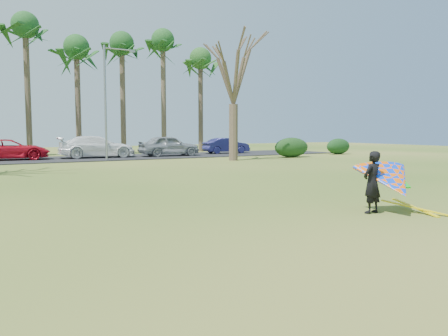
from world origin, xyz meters
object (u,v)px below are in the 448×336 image
bare_tree_right (234,67)px  streetlight (108,97)px  car_2 (10,150)px  car_4 (169,146)px  car_3 (97,147)px  car_5 (226,146)px  kite_flyer (390,181)px

bare_tree_right → streetlight: (-7.84, 4.00, -2.10)m
car_2 → car_4: bearing=-90.8°
car_3 → car_5: size_ratio=1.36×
kite_flyer → car_5: bearing=68.3°
car_3 → car_4: size_ratio=1.16×
car_5 → kite_flyer: size_ratio=1.76×
car_5 → kite_flyer: bearing=160.7°
bare_tree_right → kite_flyer: (-6.75, -19.02, -5.72)m
bare_tree_right → car_4: bare_tree_right is taller
car_5 → car_3: bearing=94.6°
bare_tree_right → car_2: (-13.84, 7.59, -5.78)m
car_4 → car_5: bearing=-77.9°
car_3 → car_4: (5.65, -0.69, 0.01)m
car_2 → car_3: 5.98m
car_3 → kite_flyer: bearing=-172.7°
bare_tree_right → car_3: bare_tree_right is taller
car_4 → kite_flyer: bearing=171.4°
bare_tree_right → car_3: 12.07m
car_2 → car_3: size_ratio=0.92×
car_3 → kite_flyer: kite_flyer is taller
streetlight → kite_flyer: streetlight is taller
car_5 → bare_tree_right: bearing=155.6°
car_3 → car_2: bearing=91.0°
car_2 → kite_flyer: 27.54m
car_3 → kite_flyer: (1.12, -26.20, -0.04)m
bare_tree_right → car_3: size_ratio=1.62×
car_4 → car_5: size_ratio=1.17×
car_4 → streetlight: bearing=115.4°
car_4 → car_5: car_4 is taller
car_2 → streetlight: bearing=-116.3°
car_4 → car_2: bearing=86.1°
streetlight → car_5: (11.70, 3.62, -3.71)m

